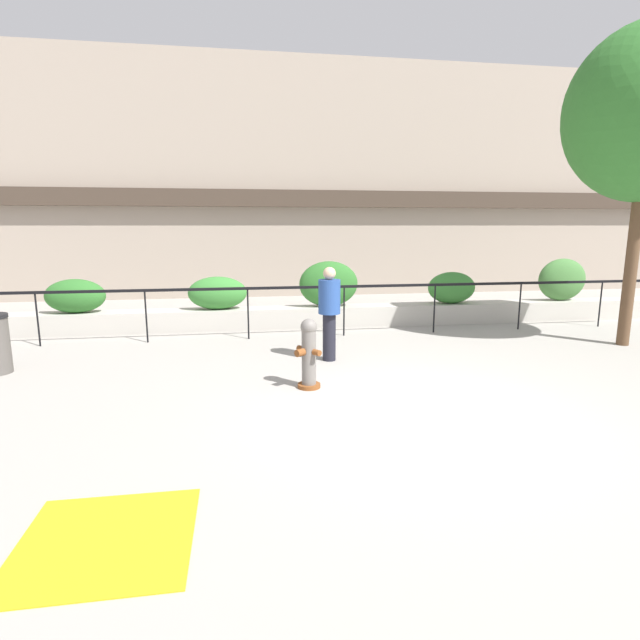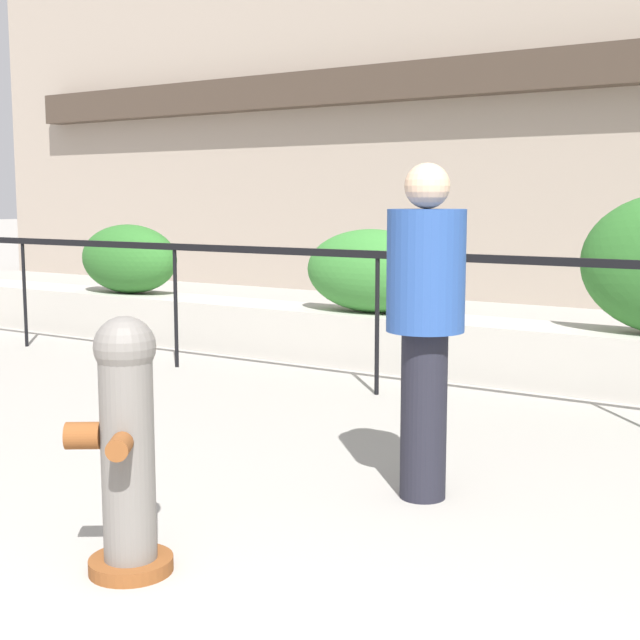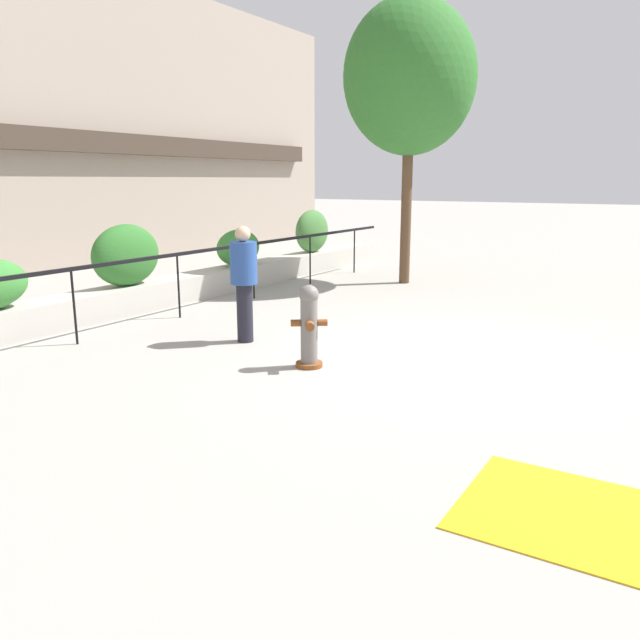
{
  "view_description": "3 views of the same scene",
  "coord_description": "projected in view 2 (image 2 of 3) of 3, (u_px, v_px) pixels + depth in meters",
  "views": [
    {
      "loc": [
        -2.29,
        -5.95,
        2.46
      ],
      "look_at": [
        -0.96,
        2.36,
        0.86
      ],
      "focal_mm": 28.0,
      "sensor_mm": 36.0,
      "label": 1
    },
    {
      "loc": [
        1.33,
        -1.17,
        1.55
      ],
      "look_at": [
        -1.32,
        2.83,
        0.9
      ],
      "focal_mm": 50.0,
      "sensor_mm": 36.0,
      "label": 2
    },
    {
      "loc": [
        -7.86,
        -2.86,
        2.39
      ],
      "look_at": [
        -0.63,
        1.6,
        0.47
      ],
      "focal_mm": 35.0,
      "sensor_mm": 36.0,
      "label": 3
    }
  ],
  "objects": [
    {
      "name": "hedge_bush_0",
      "position": [
        129.0,
        259.0,
        10.03
      ],
      "size": [
        1.32,
        0.7,
        0.77
      ],
      "primitive_type": "ellipsoid",
      "color": "#2D6B28",
      "rests_on": "planter_wall_low"
    },
    {
      "name": "fire_hydrant",
      "position": [
        126.0,
        443.0,
        3.66
      ],
      "size": [
        0.49,
        0.49,
        1.08
      ],
      "color": "brown",
      "rests_on": "ground"
    },
    {
      "name": "hedge_bush_1",
      "position": [
        372.0,
        271.0,
        8.29
      ],
      "size": [
        1.38,
        0.7,
        0.78
      ],
      "primitive_type": "ellipsoid",
      "color": "#387F33",
      "rests_on": "planter_wall_low"
    },
    {
      "name": "pedestrian",
      "position": [
        425.0,
        310.0,
        4.53
      ],
      "size": [
        0.52,
        0.52,
        1.73
      ],
      "color": "black",
      "rests_on": "ground"
    }
  ]
}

